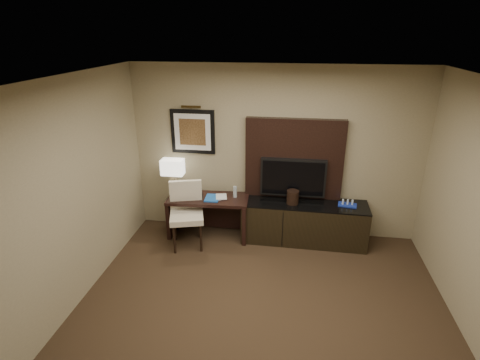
% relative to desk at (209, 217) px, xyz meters
% --- Properties ---
extents(floor, '(4.50, 5.00, 0.01)m').
position_rel_desk_xyz_m(floor, '(1.01, -2.15, -0.35)').
color(floor, '#2E2015').
rests_on(floor, ground).
extents(ceiling, '(4.50, 5.00, 0.01)m').
position_rel_desk_xyz_m(ceiling, '(1.01, -2.15, 2.36)').
color(ceiling, silver).
rests_on(ceiling, wall_back).
extents(wall_back, '(4.50, 0.01, 2.70)m').
position_rel_desk_xyz_m(wall_back, '(1.01, 0.35, 1.01)').
color(wall_back, gray).
rests_on(wall_back, floor).
extents(wall_left, '(0.01, 5.00, 2.70)m').
position_rel_desk_xyz_m(wall_left, '(-1.24, -2.15, 1.01)').
color(wall_left, gray).
rests_on(wall_left, floor).
extents(desk, '(1.30, 0.61, 0.68)m').
position_rel_desk_xyz_m(desk, '(0.00, 0.00, 0.00)').
color(desk, black).
rests_on(desk, floor).
extents(credenza, '(1.93, 0.57, 0.66)m').
position_rel_desk_xyz_m(credenza, '(1.52, 0.05, -0.01)').
color(credenza, black).
rests_on(credenza, floor).
extents(tv_wall_panel, '(1.50, 0.12, 1.30)m').
position_rel_desk_xyz_m(tv_wall_panel, '(1.31, 0.29, 0.93)').
color(tv_wall_panel, black).
rests_on(tv_wall_panel, wall_back).
extents(tv, '(1.00, 0.08, 0.60)m').
position_rel_desk_xyz_m(tv, '(1.31, 0.19, 0.68)').
color(tv, black).
rests_on(tv, tv_wall_panel).
extents(artwork, '(0.70, 0.04, 0.70)m').
position_rel_desk_xyz_m(artwork, '(-0.29, 0.33, 1.31)').
color(artwork, black).
rests_on(artwork, wall_back).
extents(picture_light, '(0.04, 0.04, 0.30)m').
position_rel_desk_xyz_m(picture_light, '(-0.29, 0.29, 1.71)').
color(picture_light, '#423115').
rests_on(picture_light, wall_back).
extents(desk_chair, '(0.63, 0.68, 1.03)m').
position_rel_desk_xyz_m(desk_chair, '(-0.26, -0.35, 0.18)').
color(desk_chair, beige).
rests_on(desk_chair, floor).
extents(table_lamp, '(0.43, 0.31, 0.62)m').
position_rel_desk_xyz_m(table_lamp, '(-0.58, 0.10, 0.65)').
color(table_lamp, tan).
rests_on(table_lamp, desk).
extents(desk_phone, '(0.23, 0.21, 0.10)m').
position_rel_desk_xyz_m(desk_phone, '(-0.19, -0.00, 0.39)').
color(desk_phone, black).
rests_on(desk_phone, desk).
extents(blue_folder, '(0.23, 0.30, 0.02)m').
position_rel_desk_xyz_m(blue_folder, '(0.08, -0.03, 0.35)').
color(blue_folder, '#1A57AC').
rests_on(blue_folder, desk).
extents(book, '(0.17, 0.06, 0.23)m').
position_rel_desk_xyz_m(book, '(0.13, 0.00, 0.45)').
color(book, tan).
rests_on(book, desk).
extents(water_bottle, '(0.06, 0.06, 0.18)m').
position_rel_desk_xyz_m(water_bottle, '(0.42, 0.07, 0.43)').
color(water_bottle, '#ADBCC4').
rests_on(water_bottle, desk).
extents(ice_bucket, '(0.22, 0.22, 0.21)m').
position_rel_desk_xyz_m(ice_bucket, '(1.32, 0.01, 0.43)').
color(ice_bucket, black).
rests_on(ice_bucket, credenza).
extents(minibar_tray, '(0.29, 0.20, 0.10)m').
position_rel_desk_xyz_m(minibar_tray, '(2.15, 0.06, 0.37)').
color(minibar_tray, '#182F9C').
rests_on(minibar_tray, credenza).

